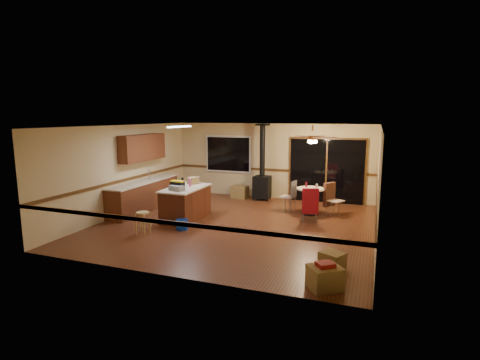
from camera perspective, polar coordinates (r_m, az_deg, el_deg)
The scene contains 35 objects.
floor at distance 10.08m, azimuth -0.59°, elevation -6.73°, with size 7.00×7.00×0.00m, color #522816.
ceiling at distance 9.66m, azimuth -0.62°, elevation 8.22°, with size 7.00×7.00×0.00m, color silver.
wall_back at distance 13.09m, azimuth 4.82°, elevation 2.88°, with size 7.00×7.00×0.00m, color #CBB480.
wall_front at distance 6.69m, azimuth -11.26°, elevation -3.92°, with size 7.00×7.00×0.00m, color #CBB480.
wall_left at distance 11.48m, azimuth -17.18°, elevation 1.51°, with size 7.00×7.00×0.00m, color #CBB480.
wall_right at distance 9.17m, azimuth 20.32°, elevation -0.65°, with size 7.00×7.00×0.00m, color #CBB480.
chair_rail at distance 9.84m, azimuth -0.60°, elevation -1.14°, with size 7.00×7.00×0.08m, color #513114, non-canonical shape.
window at distance 13.53m, azimuth -1.79°, elevation 3.98°, with size 1.72×0.10×1.32m, color black.
sliding_door at distance 12.71m, azimuth 13.03°, elevation 1.32°, with size 2.52×0.10×2.10m, color black.
lower_cabinets at distance 11.86m, azimuth -14.36°, elevation -2.38°, with size 0.60×3.00×0.86m, color #5D2C17.
countertop at distance 11.77m, azimuth -14.45°, elevation -0.24°, with size 0.64×3.04×0.04m, color beige.
upper_cabinets at distance 11.88m, azimuth -14.61°, elevation 4.81°, with size 0.35×2.00×0.80m, color #5D2C17.
kitchen_island at distance 10.56m, azimuth -8.24°, elevation -3.51°, with size 0.88×1.68×0.90m.
wood_stove at distance 12.80m, azimuth 3.38°, elevation 0.15°, with size 0.55×0.50×2.52m.
ceiling_fan at distance 10.90m, azimuth 10.96°, elevation 6.18°, with size 0.24×0.24×0.55m.
fluorescent_strip at distance 10.70m, azimuth -9.18°, elevation 8.03°, with size 0.10×1.20×0.04m, color white.
toolbox_grey at distance 10.09m, azimuth -9.64°, elevation -1.21°, with size 0.41×0.23×0.13m, color slate.
toolbox_black at distance 10.26m, azimuth -9.51°, elevation -0.82°, with size 0.36×0.19×0.20m, color black.
toolbox_yellow_lid at distance 10.24m, azimuth -9.53°, elevation -0.18°, with size 0.37×0.19×0.03m, color gold.
box_on_island at distance 10.98m, azimuth -7.20°, elevation -0.08°, with size 0.22×0.30×0.20m, color olive.
bottle_dark at distance 10.65m, azimuth -8.74°, elevation -0.27°, with size 0.07×0.07×0.25m, color black.
bottle_pink at distance 10.57m, azimuth -7.66°, elevation -0.38°, with size 0.07×0.07×0.23m, color #D84C8C.
bottle_white at distance 11.03m, azimuth -6.40°, elevation -0.01°, with size 0.07×0.07×0.20m, color white.
bar_stool at distance 9.50m, azimuth -14.58°, elevation -6.35°, with size 0.30×0.30×0.55m, color tan.
blue_bucket at distance 9.69m, azimuth -8.82°, elevation -6.71°, with size 0.31×0.31×0.26m, color #0C33A9.
dining_table at distance 11.13m, azimuth 10.68°, elevation -2.51°, with size 0.81×0.81×0.78m.
glass_red at distance 11.19m, azimuth 10.06°, elevation -0.70°, with size 0.06×0.06×0.16m, color #590C14.
glass_cream at distance 10.99m, azimuth 11.62°, elevation -0.95°, with size 0.06×0.06×0.15m, color beige.
chair_left at distance 11.30m, azimuth 7.77°, elevation -1.93°, with size 0.48×0.47×0.51m.
chair_near at distance 10.25m, azimuth 10.67°, elevation -3.17°, with size 0.52×0.55×0.70m.
chair_right at distance 11.19m, azimuth 13.56°, elevation -2.19°, with size 0.61×0.60×0.70m.
box_under_window at distance 13.20m, azimuth -0.06°, elevation -1.81°, with size 0.53×0.43×0.43m, color olive.
box_corner_a at distance 6.60m, azimuth 12.79°, elevation -14.31°, with size 0.51×0.43×0.39m, color olive.
box_corner_b at distance 7.40m, azimuth 13.88°, elevation -11.88°, with size 0.42×0.36×0.34m, color olive.
box_small_red at distance 6.51m, azimuth 12.87°, elevation -12.44°, with size 0.28×0.23×0.07m, color maroon.
Camera 1 is at (3.41, -9.04, 2.86)m, focal length 28.00 mm.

